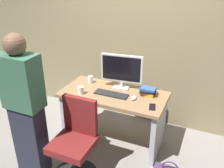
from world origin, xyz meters
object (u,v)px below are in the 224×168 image
keyboard (111,94)px  monitor (122,70)px  desk (114,109)px  cup_near_keyboard (81,90)px  cell_phone (152,107)px  book_stack (148,91)px  office_chair (76,144)px  cup_by_monitor (90,80)px  person_at_desk (25,107)px  mouse (134,98)px

keyboard → monitor: bearing=79.7°
desk → cup_near_keyboard: size_ratio=13.67×
cell_phone → book_stack: bearing=102.3°
office_chair → cup_by_monitor: (-0.27, 0.88, 0.36)m
cup_near_keyboard → cup_by_monitor: cup_by_monitor is taller
office_chair → keyboard: bearing=78.9°
desk → keyboard: 0.25m
cup_near_keyboard → cell_phone: size_ratio=0.68×
person_at_desk → cell_phone: size_ratio=11.38×
office_chair → cell_phone: bearing=40.5°
office_chair → cup_near_keyboard: (-0.23, 0.55, 0.36)m
monitor → mouse: (0.25, -0.23, -0.24)m
keyboard → cup_by_monitor: 0.45m
office_chair → cup_by_monitor: office_chair is taller
cup_by_monitor → book_stack: (0.82, -0.02, 0.00)m
keyboard → desk: bearing=79.9°
desk → mouse: (0.29, -0.05, 0.25)m
mouse → desk: bearing=170.9°
office_chair → cup_near_keyboard: 0.69m
cup_by_monitor → cell_phone: cup_by_monitor is taller
cup_by_monitor → person_at_desk: bearing=-103.5°
monitor → keyboard: (-0.04, -0.24, -0.25)m
desk → cup_near_keyboard: cup_near_keyboard is taller
office_chair → book_stack: size_ratio=4.09×
person_at_desk → cup_near_keyboard: bearing=67.1°
person_at_desk → cell_phone: person_at_desk is taller
book_stack → person_at_desk: bearing=-137.3°
monitor → cup_near_keyboard: size_ratio=5.53×
cell_phone → person_at_desk: bearing=-162.4°
person_at_desk → mouse: bearing=40.7°
keyboard → cell_phone: 0.56m
book_stack → cup_near_keyboard: bearing=-158.3°
keyboard → cup_by_monitor: (-0.40, 0.21, 0.04)m
desk → cup_near_keyboard: (-0.37, -0.18, 0.28)m
keyboard → mouse: mouse is taller
desk → person_at_desk: (-0.65, -0.85, 0.34)m
cell_phone → cup_near_keyboard: bearing=169.2°
office_chair → mouse: (0.43, 0.68, 0.33)m
mouse → cell_phone: mouse is taller
desk → keyboard: keyboard is taller
cup_by_monitor → monitor: bearing=3.9°
monitor → book_stack: size_ratio=2.35×
desk → cup_by_monitor: cup_by_monitor is taller
person_at_desk → cup_by_monitor: bearing=76.5°
person_at_desk → monitor: 1.25m
keyboard → book_stack: size_ratio=1.87×
cup_near_keyboard → book_stack: 0.84m
monitor → cell_phone: size_ratio=3.75×
monitor → cup_by_monitor: bearing=-176.1°
desk → monitor: monitor is taller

